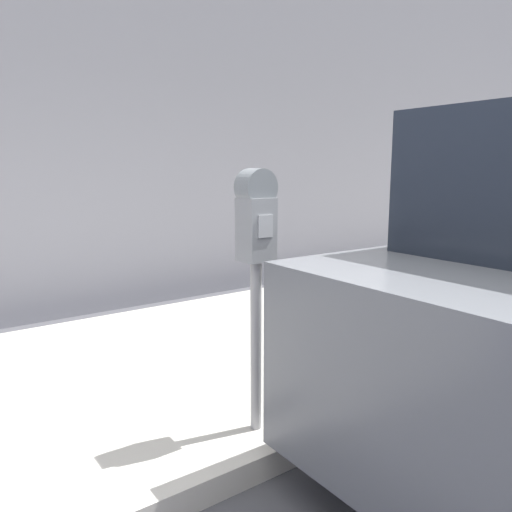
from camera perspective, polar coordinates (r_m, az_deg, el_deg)
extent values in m
cube|color=#BCB7AD|center=(3.62, -17.65, -14.15)|extent=(24.00, 2.80, 0.13)
cube|color=gray|center=(5.58, -27.11, 23.79)|extent=(24.00, 0.30, 5.90)
cylinder|color=gray|center=(2.67, 0.00, -10.31)|extent=(0.06, 0.06, 0.92)
cube|color=slate|center=(2.52, 0.00, 3.04)|extent=(0.16, 0.15, 0.32)
cube|color=gray|center=(2.46, 1.09, 3.42)|extent=(0.09, 0.01, 0.11)
cylinder|color=slate|center=(2.50, 0.00, 7.85)|extent=(0.19, 0.12, 0.19)
cylinder|color=black|center=(3.01, 16.95, -14.04)|extent=(0.64, 0.23, 0.63)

